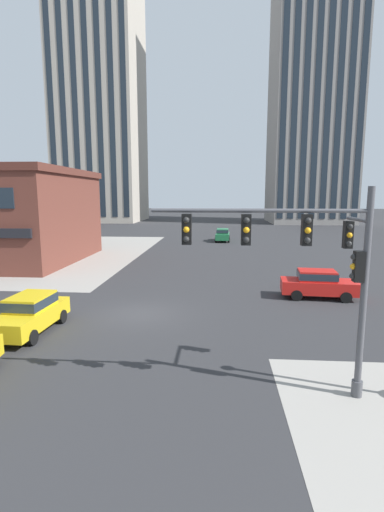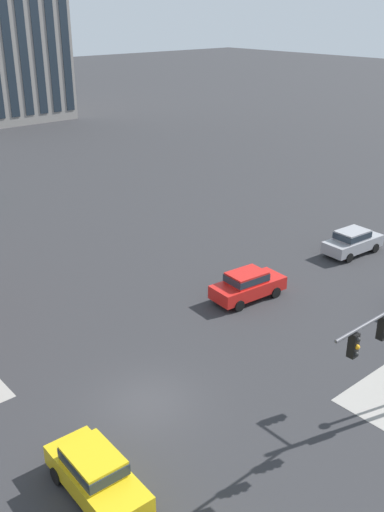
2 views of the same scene
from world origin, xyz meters
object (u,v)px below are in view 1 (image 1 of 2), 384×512
at_px(car_main_southbound_far, 318,283).
at_px(car_main_mid, 30,312).
at_px(car_main_northbound_far, 223,234).
at_px(traffic_signal_main, 314,261).

bearing_deg(car_main_southbound_far, car_main_mid, -154.71).
bearing_deg(car_main_northbound_far, traffic_signal_main, -86.41).
xyz_separation_m(car_main_northbound_far, car_main_mid, (-8.76, -34.49, 0.00)).
height_order(car_main_northbound_far, car_main_southbound_far, same).
distance_m(car_main_southbound_far, car_main_mid, 15.79).
relative_size(car_main_southbound_far, car_main_mid, 1.02).
distance_m(car_main_northbound_far, car_main_southbound_far, 28.28).
bearing_deg(car_main_mid, car_main_southbound_far, 25.29).
height_order(car_main_northbound_far, car_main_mid, same).
bearing_deg(car_main_southbound_far, car_main_northbound_far, 101.24).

